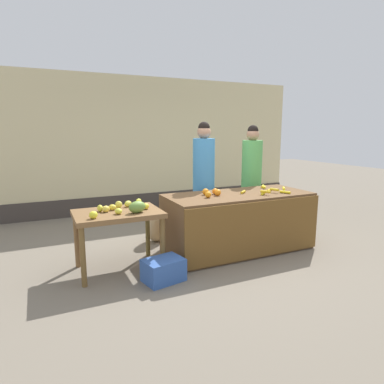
% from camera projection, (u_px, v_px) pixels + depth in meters
% --- Properties ---
extents(ground_plane, '(24.00, 24.00, 0.00)m').
position_uv_depth(ground_plane, '(214.00, 253.00, 4.71)').
color(ground_plane, '#756B5B').
extents(market_wall_back, '(7.13, 0.23, 2.81)m').
position_uv_depth(market_wall_back, '(146.00, 146.00, 7.19)').
color(market_wall_back, beige).
rests_on(market_wall_back, ground).
extents(fruit_stall_counter, '(2.08, 0.90, 0.82)m').
position_uv_depth(fruit_stall_counter, '(239.00, 222.00, 4.79)').
color(fruit_stall_counter, brown).
rests_on(fruit_stall_counter, ground).
extents(side_table_wooden, '(1.02, 0.70, 0.74)m').
position_uv_depth(side_table_wooden, '(118.00, 219.00, 4.04)').
color(side_table_wooden, brown).
rests_on(side_table_wooden, ground).
extents(banana_bunch_pile, '(0.73, 0.69, 0.07)m').
position_uv_depth(banana_bunch_pile, '(268.00, 190.00, 4.86)').
color(banana_bunch_pile, gold).
rests_on(banana_bunch_pile, fruit_stall_counter).
extents(orange_pile, '(0.29, 0.28, 0.09)m').
position_uv_depth(orange_pile, '(212.00, 192.00, 4.58)').
color(orange_pile, orange).
rests_on(orange_pile, fruit_stall_counter).
extents(mango_papaya_pile, '(0.78, 0.56, 0.14)m').
position_uv_depth(mango_papaya_pile, '(127.00, 207.00, 4.01)').
color(mango_papaya_pile, yellow).
rests_on(mango_papaya_pile, side_table_wooden).
extents(vendor_woman_blue_shirt, '(0.34, 0.34, 1.83)m').
position_uv_depth(vendor_woman_blue_shirt, '(204.00, 181.00, 5.23)').
color(vendor_woman_blue_shirt, '#33333D').
rests_on(vendor_woman_blue_shirt, ground).
extents(vendor_woman_green_shirt, '(0.34, 0.34, 1.79)m').
position_uv_depth(vendor_woman_green_shirt, '(251.00, 178.00, 5.70)').
color(vendor_woman_green_shirt, '#33333D').
rests_on(vendor_woman_green_shirt, ground).
extents(produce_crate, '(0.49, 0.40, 0.26)m').
position_uv_depth(produce_crate, '(163.00, 270.00, 3.82)').
color(produce_crate, '#3359A5').
rests_on(produce_crate, ground).
extents(produce_sack, '(0.47, 0.46, 0.54)m').
position_uv_depth(produce_sack, '(156.00, 225.00, 5.17)').
color(produce_sack, tan).
rests_on(produce_sack, ground).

